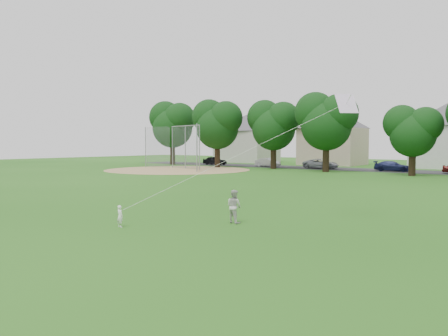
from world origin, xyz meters
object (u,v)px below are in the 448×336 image
Objects in this scene: toddler at (120,216)px; kite at (236,156)px; older_boy at (234,206)px; baseball_backstop at (181,147)px.

toddler is 5.16m from kite.
older_boy is 0.14× the size of kite.
baseball_backstop is at bearing -34.97° from older_boy.
kite is 0.83× the size of baseball_backstop.
toddler is at bearing -134.88° from kite.
toddler is 0.07× the size of baseball_backstop.
kite is at bearing 153.36° from older_boy.
baseball_backstop reaches higher than older_boy.
baseball_backstop is (-28.03, 27.01, 2.09)m from older_boy.
baseball_backstop reaches higher than toddler.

